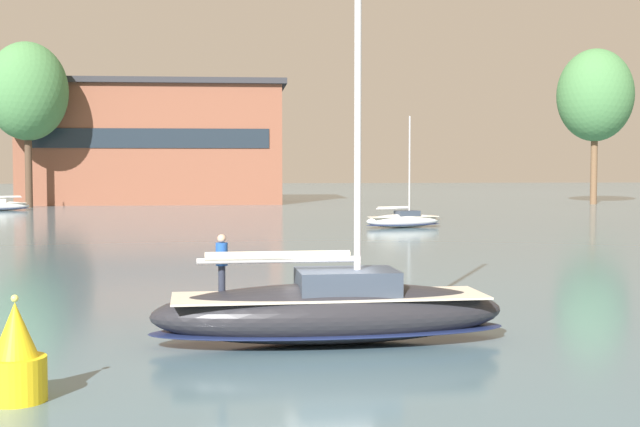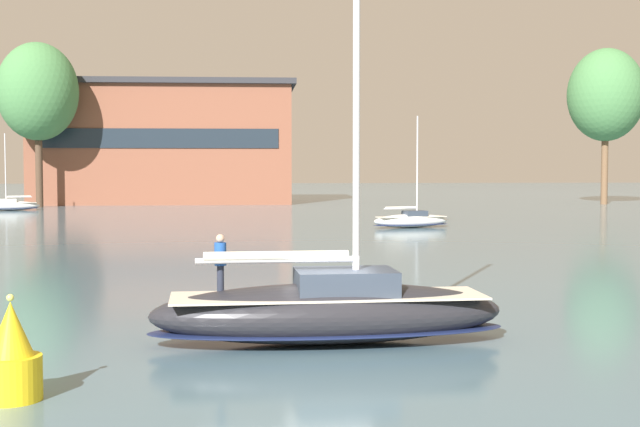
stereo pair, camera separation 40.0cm
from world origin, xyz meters
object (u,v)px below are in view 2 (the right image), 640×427
(sailboat_moored_near_marina, at_px, (11,205))
(channel_buoy, at_px, (11,358))
(tree_shore_center, at_px, (606,95))
(sailboat_main, at_px, (329,310))
(tree_shore_left, at_px, (38,92))
(sailboat_moored_far_slip, at_px, (411,220))

(sailboat_moored_near_marina, distance_m, channel_buoy, 81.55)
(tree_shore_center, bearing_deg, sailboat_moored_near_marina, -172.56)
(sailboat_main, xyz_separation_m, channel_buoy, (-7.40, -5.60, -0.03))
(tree_shore_left, distance_m, sailboat_main, 85.41)
(tree_shore_center, distance_m, sailboat_moored_near_marina, 71.45)
(tree_shore_left, height_order, sailboat_moored_far_slip, tree_shore_left)
(sailboat_moored_near_marina, bearing_deg, sailboat_main, -68.89)
(tree_shore_center, height_order, sailboat_moored_far_slip, tree_shore_center)
(tree_shore_left, bearing_deg, channel_buoy, -77.24)
(tree_shore_left, distance_m, tree_shore_center, 68.26)
(tree_shore_center, relative_size, channel_buoy, 8.28)
(tree_shore_left, xyz_separation_m, sailboat_moored_near_marina, (-1.46, -6.93, -12.75))
(tree_shore_center, bearing_deg, sailboat_moored_far_slip, -129.54)
(tree_shore_center, xyz_separation_m, sailboat_main, (-41.41, -82.33, -12.53))
(tree_shore_center, distance_m, sailboat_main, 93.00)
(tree_shore_left, distance_m, channel_buoy, 88.79)
(sailboat_moored_near_marina, bearing_deg, channel_buoy, -75.16)
(tree_shore_center, xyz_separation_m, channel_buoy, (-48.80, -87.93, -12.56))
(sailboat_moored_far_slip, height_order, channel_buoy, sailboat_moored_far_slip)
(sailboat_main, bearing_deg, sailboat_moored_near_marina, 111.11)
(sailboat_moored_near_marina, xyz_separation_m, channel_buoy, (20.88, -78.83, 0.36))
(sailboat_moored_far_slip, bearing_deg, sailboat_main, -103.12)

